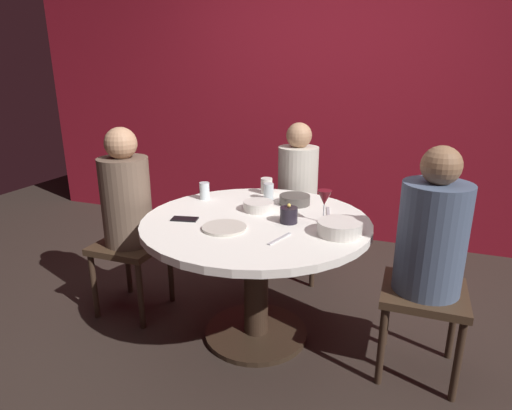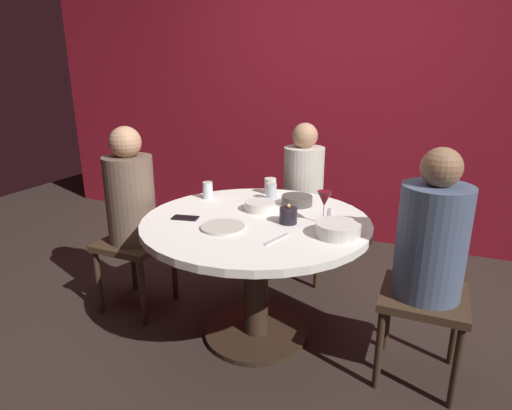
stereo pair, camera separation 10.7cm
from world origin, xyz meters
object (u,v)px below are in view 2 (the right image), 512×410
cup_by_right_diner (271,192)px  cup_by_left_diner (270,186)px  dining_table (256,247)px  seated_diner_right (431,244)px  dinner_plate (223,227)px  seated_diner_left (131,201)px  seated_diner_back (303,185)px  bowl_small_white (338,229)px  cell_phone (185,218)px  bowl_serving_large (297,200)px  bowl_salad_center (260,206)px  candle_holder (288,216)px  wine_glass (324,200)px  cup_near_candle (208,190)px

cup_by_right_diner → cup_by_left_diner: bearing=114.4°
dining_table → seated_diner_right: bearing=0.0°
dining_table → dinner_plate: bearing=-116.7°
seated_diner_left → cup_by_right_diner: size_ratio=11.66×
seated_diner_back → cup_by_right_diner: (-0.05, -0.50, 0.07)m
bowl_small_white → cell_phone: bearing=-174.8°
cell_phone → cup_by_right_diner: cup_by_right_diner is taller
cell_phone → bowl_serving_large: 0.68m
dining_table → bowl_serving_large: size_ratio=6.74×
seated_diner_left → bowl_small_white: (1.30, -0.07, 0.03)m
dining_table → seated_diner_right: seated_diner_right is taller
dining_table → seated_diner_back: (0.00, 0.87, 0.14)m
bowl_salad_center → bowl_small_white: bearing=-23.1°
seated_diner_right → candle_holder: seated_diner_right is taller
cell_phone → bowl_small_white: bearing=83.5°
wine_glass → bowl_small_white: (0.11, -0.14, -0.09)m
bowl_small_white → cup_by_left_diner: size_ratio=2.16×
bowl_serving_large → bowl_small_white: 0.52m
dining_table → cup_by_left_diner: size_ratio=12.21×
candle_holder → wine_glass: wine_glass is taller
dinner_plate → bowl_salad_center: (0.06, 0.34, 0.02)m
seated_diner_left → cup_by_right_diner: bearing=25.2°
seated_diner_right → bowl_serving_large: 0.83m
bowl_small_white → cup_near_candle: (-0.89, 0.31, 0.02)m
dining_table → cup_near_candle: (-0.43, 0.24, 0.22)m
seated_diner_right → cup_by_left_diner: bearing=-26.4°
dining_table → bowl_serving_large: bowl_serving_large is taller
bowl_serving_large → cup_by_right_diner: cup_by_right_diner is taller
cup_by_left_diner → seated_diner_left: bearing=-145.9°
seated_diner_left → bowl_salad_center: bearing=10.2°
cell_phone → bowl_serving_large: (0.48, 0.48, 0.02)m
cup_near_candle → dining_table: bearing=-28.9°
bowl_serving_large → cup_near_candle: size_ratio=1.73×
seated_diner_right → dinner_plate: (-0.99, -0.20, 0.01)m
candle_holder → bowl_serving_large: bearing=100.0°
cup_near_candle → dinner_plate: bearing=-52.7°
candle_holder → cup_by_right_diner: 0.43m
seated_diner_left → dinner_plate: size_ratio=5.20×
candle_holder → cell_phone: size_ratio=0.75×
seated_diner_left → seated_diner_right: bearing=0.0°
cup_near_candle → seated_diner_back: bearing=55.7°
bowl_salad_center → cup_near_candle: cup_near_candle is taller
bowl_salad_center → dining_table: bearing=-75.0°
cup_by_right_diner → cell_phone: bearing=-120.6°
wine_glass → bowl_small_white: 0.20m
cup_near_candle → cup_by_right_diner: size_ratio=1.04×
wine_glass → cup_near_candle: wine_glass is taller
wine_glass → cup_near_candle: size_ratio=1.66×
bowl_salad_center → cell_phone: bearing=-137.9°
cell_phone → bowl_salad_center: size_ratio=0.80×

